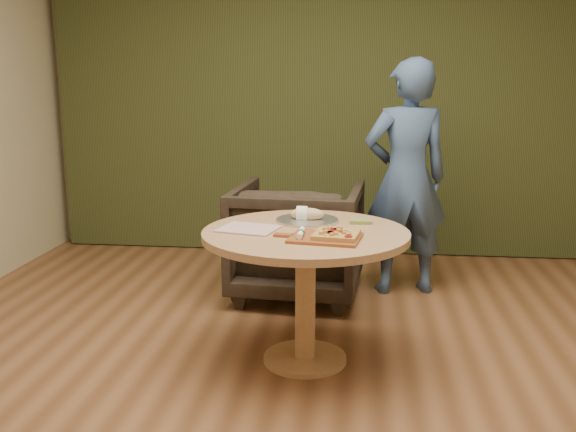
# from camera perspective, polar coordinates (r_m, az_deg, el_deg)

# --- Properties ---
(room_shell) EXTENTS (5.04, 6.04, 2.84)m
(room_shell) POSITION_cam_1_polar(r_m,az_deg,el_deg) (2.82, 0.02, 9.10)
(room_shell) COLOR brown
(room_shell) RESTS_ON ground
(curtain) EXTENTS (4.80, 0.14, 2.78)m
(curtain) POSITION_cam_1_polar(r_m,az_deg,el_deg) (5.71, 3.39, 10.66)
(curtain) COLOR #2F3719
(curtain) RESTS_ON ground
(pedestal_table) EXTENTS (1.11, 1.11, 0.75)m
(pedestal_table) POSITION_cam_1_polar(r_m,az_deg,el_deg) (3.47, 1.57, -3.57)
(pedestal_table) COLOR tan
(pedestal_table) RESTS_ON ground
(pizza_paddle) EXTENTS (0.46, 0.33, 0.01)m
(pizza_paddle) POSITION_cam_1_polar(r_m,az_deg,el_deg) (3.26, 3.15, -1.94)
(pizza_paddle) COLOR brown
(pizza_paddle) RESTS_ON pedestal_table
(flatbread_pizza) EXTENTS (0.25, 0.25, 0.04)m
(flatbread_pizza) POSITION_cam_1_polar(r_m,az_deg,el_deg) (3.25, 4.30, -1.64)
(flatbread_pizza) COLOR tan
(flatbread_pizza) RESTS_ON pizza_paddle
(cutlery_roll) EXTENTS (0.03, 0.20, 0.03)m
(cutlery_roll) POSITION_cam_1_polar(r_m,az_deg,el_deg) (3.26, 1.15, -1.51)
(cutlery_roll) COLOR white
(cutlery_roll) RESTS_ON pizza_paddle
(newspaper) EXTENTS (0.35, 0.31, 0.01)m
(newspaper) POSITION_cam_1_polar(r_m,az_deg,el_deg) (3.46, -3.52, -1.15)
(newspaper) COLOR white
(newspaper) RESTS_ON pedestal_table
(serving_tray) EXTENTS (0.36, 0.36, 0.02)m
(serving_tray) POSITION_cam_1_polar(r_m,az_deg,el_deg) (3.65, 1.73, -0.38)
(serving_tray) COLOR silver
(serving_tray) RESTS_ON pedestal_table
(bread_roll) EXTENTS (0.19, 0.09, 0.09)m
(bread_roll) POSITION_cam_1_polar(r_m,az_deg,el_deg) (3.64, 1.59, 0.18)
(bread_roll) COLOR #DEC287
(bread_roll) RESTS_ON serving_tray
(green_packet) EXTENTS (0.12, 0.10, 0.02)m
(green_packet) POSITION_cam_1_polar(r_m,az_deg,el_deg) (3.64, 6.47, -0.46)
(green_packet) COLOR #5E6E31
(green_packet) RESTS_ON pedestal_table
(armchair) EXTENTS (0.94, 0.89, 0.91)m
(armchair) POSITION_cam_1_polar(r_m,az_deg,el_deg) (4.59, 0.88, -1.64)
(armchair) COLOR black
(armchair) RESTS_ON ground
(person_standing) EXTENTS (0.70, 0.54, 1.69)m
(person_standing) POSITION_cam_1_polar(r_m,az_deg,el_deg) (4.68, 10.46, 3.32)
(person_standing) COLOR #3D5883
(person_standing) RESTS_ON ground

